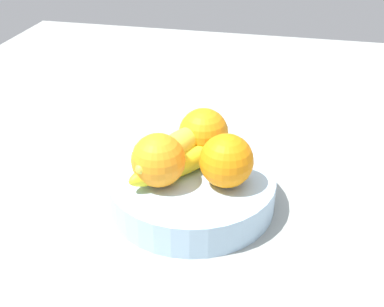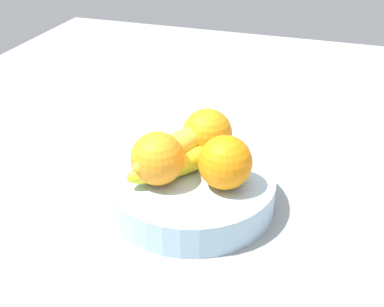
{
  "view_description": "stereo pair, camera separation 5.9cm",
  "coord_description": "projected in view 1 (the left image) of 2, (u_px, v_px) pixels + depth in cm",
  "views": [
    {
      "loc": [
        -61.53,
        -16.64,
        45.84
      ],
      "look_at": [
        -0.96,
        -2.92,
        9.1
      ],
      "focal_mm": 45.7,
      "sensor_mm": 36.0,
      "label": 1
    },
    {
      "loc": [
        -59.95,
        -22.33,
        45.84
      ],
      "look_at": [
        -0.96,
        -2.92,
        9.1
      ],
      "focal_mm": 45.7,
      "sensor_mm": 36.0,
      "label": 2
    }
  ],
  "objects": [
    {
      "name": "orange_front_left",
      "position": [
        226.0,
        161.0,
        0.7
      ],
      "size": [
        7.94,
        7.94,
        7.94
      ],
      "primitive_type": "sphere",
      "color": "orange",
      "rests_on": "fruit_bowl"
    },
    {
      "name": "orange_front_right",
      "position": [
        203.0,
        133.0,
        0.78
      ],
      "size": [
        7.94,
        7.94,
        7.94
      ],
      "primitive_type": "sphere",
      "color": "orange",
      "rests_on": "fruit_bowl"
    },
    {
      "name": "ground_plane",
      "position": [
        176.0,
        205.0,
        0.79
      ],
      "size": [
        180.0,
        140.0,
        3.0
      ],
      "primitive_type": "cube",
      "color": "gray"
    },
    {
      "name": "fruit_bowl",
      "position": [
        192.0,
        190.0,
        0.75
      ],
      "size": [
        25.47,
        25.47,
        5.1
      ],
      "primitive_type": "cylinder",
      "color": "#A8CAE6",
      "rests_on": "ground_plane"
    },
    {
      "name": "banana_bunch",
      "position": [
        177.0,
        155.0,
        0.74
      ],
      "size": [
        17.77,
        14.01,
        6.2
      ],
      "color": "yellow",
      "rests_on": "fruit_bowl"
    },
    {
      "name": "orange_center",
      "position": [
        158.0,
        160.0,
        0.71
      ],
      "size": [
        7.94,
        7.94,
        7.94
      ],
      "primitive_type": "sphere",
      "color": "orange",
      "rests_on": "fruit_bowl"
    }
  ]
}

